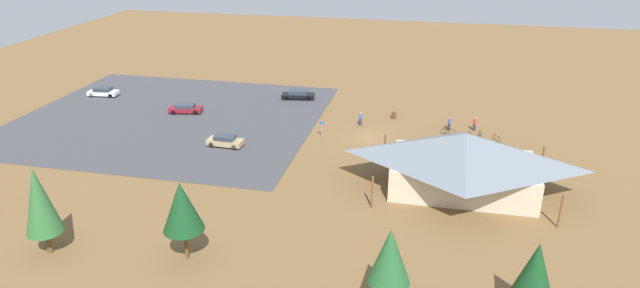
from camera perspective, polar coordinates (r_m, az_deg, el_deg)
name	(u,v)px	position (r m, az deg, el deg)	size (l,w,h in m)	color
ground	(370,138)	(67.04, 5.23, 0.63)	(160.00, 160.00, 0.00)	brown
parking_lot_asphalt	(170,117)	(76.24, -15.33, 2.70)	(39.31, 34.84, 0.05)	#424247
bike_pavilion	(464,159)	(54.72, 14.77, -1.50)	(16.81, 11.11, 6.03)	beige
trash_bin	(394,115)	(73.66, 7.71, 2.97)	(0.60, 0.60, 0.90)	brown
lot_sign	(322,127)	(66.42, 0.19, 1.82)	(0.56, 0.08, 2.20)	#99999E
pine_mideast	(390,256)	(37.11, 7.27, -11.53)	(2.89, 2.89, 6.54)	brown
pine_center	(535,271)	(39.05, 21.51, -12.18)	(2.78, 2.78, 6.02)	brown
pine_far_east	(182,207)	(43.31, -14.20, -6.33)	(3.20, 3.20, 6.75)	brown
pine_far_west	(39,201)	(48.01, -27.20, -5.30)	(2.82, 2.82, 7.53)	brown
bicycle_teal_yard_right	(445,137)	(67.64, 12.93, 0.68)	(0.48, 1.70, 0.87)	black
bicycle_blue_near_porch	(442,146)	(65.00, 12.56, -0.20)	(1.74, 0.48, 0.90)	black
bicycle_purple_edge_south	(481,142)	(67.30, 16.38, 0.20)	(0.94, 1.52, 0.88)	black
bicycle_white_yard_front	(425,150)	(63.57, 10.83, -0.62)	(1.01, 1.42, 0.81)	black
bicycle_red_edge_north	(468,150)	(64.64, 15.13, -0.65)	(1.40, 0.87, 0.75)	black
bicycle_silver_by_bin	(469,144)	(66.28, 15.28, -0.05)	(1.62, 0.81, 0.82)	black
bicycle_green_yard_center	(485,151)	(65.13, 16.83, -0.67)	(1.04, 1.31, 0.76)	black
bicycle_orange_back_row	(497,138)	(69.14, 17.91, 0.60)	(0.88, 1.49, 0.78)	black
bicycle_yellow_front_row	(467,135)	(68.88, 15.01, 0.88)	(1.13, 1.50, 0.88)	black
bicycle_black_lone_east	(448,131)	(69.56, 13.14, 1.29)	(1.75, 0.48, 0.88)	black
bicycle_teal_lone_west	(480,135)	(69.47, 16.32, 0.93)	(0.48, 1.85, 0.90)	black
car_tan_front_row	(225,141)	(65.01, -9.84, 0.33)	(4.27, 1.88, 1.35)	tan
car_white_by_curb	(103,92)	(88.19, -21.64, 5.09)	(4.52, 2.20, 1.33)	white
car_maroon_near_entry	(186,108)	(77.11, -13.82, 3.62)	(4.67, 2.53, 1.28)	maroon
car_black_aisle_side	(298,95)	(80.74, -2.29, 5.16)	(5.01, 2.48, 1.33)	black
visitor_at_bikes	(449,123)	(70.87, 13.30, 2.13)	(0.36, 0.39, 1.72)	#2D3347
visitor_near_lot	(361,119)	(70.66, 4.25, 2.66)	(0.39, 0.36, 1.76)	#2D3347
visitor_by_pavilion	(475,124)	(71.47, 15.79, 2.06)	(0.39, 0.36, 1.76)	#2D3347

